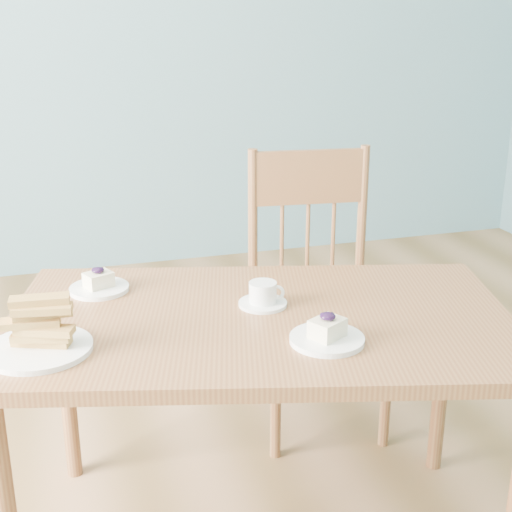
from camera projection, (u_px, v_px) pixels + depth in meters
room at (242, 34)px, 1.41m from camera, size 5.01×5.01×2.71m
dining_table at (260, 340)px, 1.80m from camera, size 1.40×1.02×0.67m
dining_chair at (317, 290)px, 2.43m from camera, size 0.48×0.46×0.95m
cheesecake_plate_near at (327, 335)px, 1.63m from camera, size 0.17×0.17×0.07m
cheesecake_plate_far at (99, 285)px, 1.93m from camera, size 0.16×0.16×0.07m
coffee_cup at (263, 296)px, 1.83m from camera, size 0.13×0.13×0.06m
biscotti_plate at (38, 334)px, 1.58m from camera, size 0.24×0.24×0.13m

